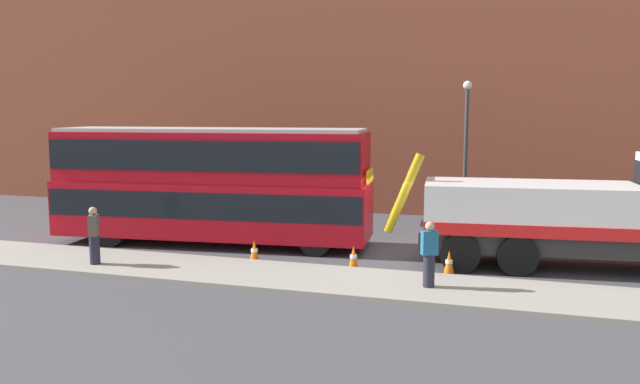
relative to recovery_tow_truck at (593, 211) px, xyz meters
name	(u,v)px	position (x,y,z in m)	size (l,w,h in m)	color
ground_plane	(396,253)	(-5.87, 0.53, -1.76)	(120.00, 120.00, 0.00)	#424247
near_kerb	(368,284)	(-5.87, -3.67, -1.68)	(60.00, 2.80, 0.15)	gray
building_facade	(432,31)	(-5.87, 8.68, 6.31)	(60.00, 1.50, 16.00)	brown
recovery_tow_truck	(593,211)	(0.00, 0.00, 0.00)	(10.23, 3.51, 3.67)	#2D2D2D
double_decker_bus	(212,181)	(-12.25, -0.05, 0.47)	(11.19, 3.63, 4.06)	#B70C19
pedestrian_onlooker	(94,236)	(-14.04, -4.18, -0.77)	(0.41, 0.47, 1.71)	#232333
pedestrian_bystander	(429,255)	(-4.26, -3.73, -0.77)	(0.47, 0.40, 1.71)	#232333
traffic_cone_near_bus	(254,252)	(-9.80, -2.12, -1.42)	(0.36, 0.36, 0.72)	orange
traffic_cone_midway	(353,258)	(-6.68, -2.02, -1.42)	(0.36, 0.36, 0.72)	orange
traffic_cone_near_truck	(449,264)	(-3.92, -1.85, -1.42)	(0.36, 0.36, 0.72)	orange
street_lamp	(466,140)	(-4.12, 6.49, 1.71)	(0.36, 0.36, 5.83)	#38383D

